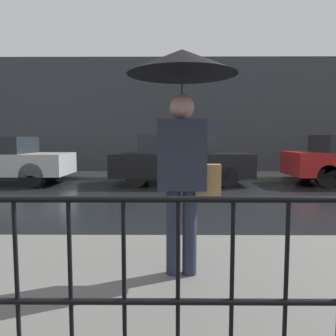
% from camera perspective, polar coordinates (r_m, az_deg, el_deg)
% --- Properties ---
extents(ground_plane, '(80.00, 80.00, 0.00)m').
position_cam_1_polar(ground_plane, '(8.07, 9.92, -5.09)').
color(ground_plane, black).
extents(sidewalk_near, '(28.00, 2.96, 0.10)m').
position_cam_1_polar(sidewalk_near, '(3.47, 24.16, -18.56)').
color(sidewalk_near, '#60605E').
rests_on(sidewalk_near, ground_plane).
extents(sidewalk_far, '(28.00, 2.06, 0.10)m').
position_cam_1_polar(sidewalk_far, '(12.45, 6.53, -1.21)').
color(sidewalk_far, '#60605E').
rests_on(sidewalk_far, ground_plane).
extents(lane_marking, '(25.20, 0.12, 0.01)m').
position_cam_1_polar(lane_marking, '(8.07, 9.92, -5.07)').
color(lane_marking, gold).
rests_on(lane_marking, ground_plane).
extents(building_storefront, '(28.00, 0.30, 4.67)m').
position_cam_1_polar(building_storefront, '(13.57, 6.10, 8.97)').
color(building_storefront, '#383D42').
rests_on(building_storefront, ground_plane).
extents(pedestrian, '(1.03, 1.03, 2.14)m').
position_cam_1_polar(pedestrian, '(3.12, 2.55, 11.53)').
color(pedestrian, '#23283D').
rests_on(pedestrian, sidewalk_near).
extents(car_black, '(4.29, 1.71, 1.53)m').
position_cam_1_polar(car_black, '(10.21, 2.05, 1.46)').
color(car_black, black).
rests_on(car_black, ground_plane).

